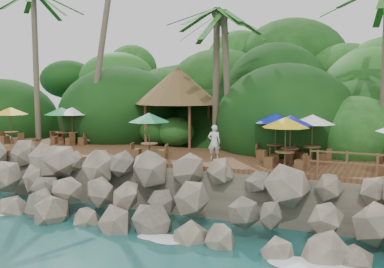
% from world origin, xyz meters
% --- Properties ---
extents(ground, '(140.00, 140.00, 0.00)m').
position_xyz_m(ground, '(0.00, 0.00, 0.00)').
color(ground, '#19514F').
rests_on(ground, ground).
extents(land_base, '(32.00, 25.20, 2.10)m').
position_xyz_m(land_base, '(0.00, 16.00, 1.05)').
color(land_base, gray).
rests_on(land_base, ground).
extents(jungle_hill, '(44.80, 28.00, 15.40)m').
position_xyz_m(jungle_hill, '(0.00, 23.50, 0.00)').
color(jungle_hill, '#143811').
rests_on(jungle_hill, ground).
extents(seawall, '(29.00, 4.00, 2.30)m').
position_xyz_m(seawall, '(0.00, 2.00, 1.15)').
color(seawall, gray).
rests_on(seawall, ground).
extents(terrace, '(26.00, 5.00, 0.20)m').
position_xyz_m(terrace, '(0.00, 6.00, 2.20)').
color(terrace, brown).
rests_on(terrace, land_base).
extents(jungle_foliage, '(44.00, 16.00, 12.00)m').
position_xyz_m(jungle_foliage, '(0.00, 15.00, 0.00)').
color(jungle_foliage, '#143811').
rests_on(jungle_foliage, ground).
extents(foam_line, '(25.20, 0.80, 0.06)m').
position_xyz_m(foam_line, '(0.00, 0.30, 0.03)').
color(foam_line, white).
rests_on(foam_line, ground).
extents(palapa, '(5.06, 5.06, 4.60)m').
position_xyz_m(palapa, '(-2.57, 9.66, 5.79)').
color(palapa, brown).
rests_on(palapa, ground).
extents(dining_clusters, '(23.86, 4.75, 2.21)m').
position_xyz_m(dining_clusters, '(0.94, 5.83, 4.13)').
color(dining_clusters, brown).
rests_on(dining_clusters, terrace).
extents(waiter, '(0.71, 0.61, 1.66)m').
position_xyz_m(waiter, '(1.41, 5.45, 3.13)').
color(waiter, silver).
rests_on(waiter, terrace).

